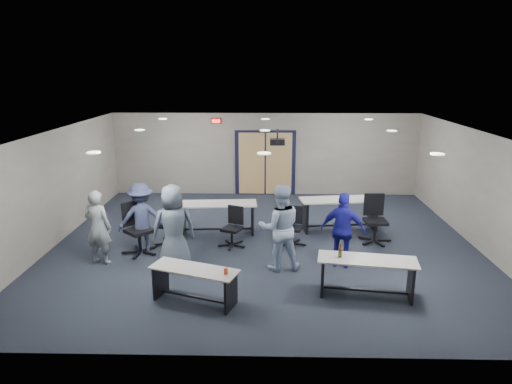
{
  "coord_description": "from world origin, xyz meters",
  "views": [
    {
      "loc": [
        0.05,
        -10.34,
        4.11
      ],
      "look_at": [
        -0.19,
        -0.3,
        1.37
      ],
      "focal_mm": 32.0,
      "sensor_mm": 36.0,
      "label": 1
    }
  ],
  "objects_px": {
    "chair_back_d": "(376,219)",
    "person_gray": "(98,227)",
    "table_back_left": "(218,213)",
    "person_navy": "(343,230)",
    "table_back_right": "(339,209)",
    "person_plaid": "(174,228)",
    "table_front_right": "(366,270)",
    "person_lightblue": "(280,227)",
    "chair_loose_left": "(139,229)",
    "person_back": "(142,218)",
    "chair_back_a": "(170,223)",
    "chair_back_b": "(232,227)",
    "chair_back_c": "(293,227)",
    "table_front_left": "(195,279)"
  },
  "relations": [
    {
      "from": "chair_back_d",
      "to": "person_gray",
      "type": "height_order",
      "value": "person_gray"
    },
    {
      "from": "table_back_left",
      "to": "person_navy",
      "type": "height_order",
      "value": "person_navy"
    },
    {
      "from": "table_back_right",
      "to": "table_back_left",
      "type": "bearing_deg",
      "value": 178.96
    },
    {
      "from": "person_gray",
      "to": "person_navy",
      "type": "bearing_deg",
      "value": -169.01
    },
    {
      "from": "person_plaid",
      "to": "person_navy",
      "type": "bearing_deg",
      "value": 164.52
    },
    {
      "from": "table_front_right",
      "to": "person_lightblue",
      "type": "height_order",
      "value": "person_lightblue"
    },
    {
      "from": "chair_loose_left",
      "to": "person_back",
      "type": "height_order",
      "value": "person_back"
    },
    {
      "from": "chair_back_a",
      "to": "chair_back_b",
      "type": "xyz_separation_m",
      "value": [
        1.49,
        -0.07,
        -0.07
      ]
    },
    {
      "from": "chair_back_b",
      "to": "chair_back_c",
      "type": "bearing_deg",
      "value": 29.48
    },
    {
      "from": "chair_back_b",
      "to": "chair_back_d",
      "type": "bearing_deg",
      "value": 30.36
    },
    {
      "from": "table_back_left",
      "to": "person_back",
      "type": "bearing_deg",
      "value": -146.88
    },
    {
      "from": "table_front_left",
      "to": "chair_loose_left",
      "type": "distance_m",
      "value": 2.73
    },
    {
      "from": "person_navy",
      "to": "person_back",
      "type": "bearing_deg",
      "value": 8.42
    },
    {
      "from": "table_front_right",
      "to": "chair_back_b",
      "type": "relative_size",
      "value": 1.96
    },
    {
      "from": "table_back_left",
      "to": "chair_back_a",
      "type": "relative_size",
      "value": 1.84
    },
    {
      "from": "table_front_right",
      "to": "person_navy",
      "type": "distance_m",
      "value": 1.36
    },
    {
      "from": "chair_back_c",
      "to": "table_front_left",
      "type": "bearing_deg",
      "value": -109.27
    },
    {
      "from": "person_lightblue",
      "to": "person_back",
      "type": "distance_m",
      "value": 3.25
    },
    {
      "from": "chair_back_a",
      "to": "person_back",
      "type": "xyz_separation_m",
      "value": [
        -0.55,
        -0.4,
        0.26
      ]
    },
    {
      "from": "chair_back_b",
      "to": "person_navy",
      "type": "relative_size",
      "value": 0.59
    },
    {
      "from": "table_back_right",
      "to": "chair_back_a",
      "type": "relative_size",
      "value": 1.93
    },
    {
      "from": "table_front_left",
      "to": "chair_back_a",
      "type": "relative_size",
      "value": 1.54
    },
    {
      "from": "person_navy",
      "to": "chair_back_c",
      "type": "bearing_deg",
      "value": -32.27
    },
    {
      "from": "person_gray",
      "to": "person_plaid",
      "type": "xyz_separation_m",
      "value": [
        1.68,
        -0.25,
        0.1
      ]
    },
    {
      "from": "table_front_right",
      "to": "chair_back_a",
      "type": "relative_size",
      "value": 1.7
    },
    {
      "from": "person_back",
      "to": "chair_back_a",
      "type": "bearing_deg",
      "value": -161.27
    },
    {
      "from": "person_plaid",
      "to": "chair_back_a",
      "type": "bearing_deg",
      "value": -93.22
    },
    {
      "from": "person_plaid",
      "to": "person_lightblue",
      "type": "height_order",
      "value": "same"
    },
    {
      "from": "table_front_left",
      "to": "person_navy",
      "type": "height_order",
      "value": "person_navy"
    },
    {
      "from": "chair_back_d",
      "to": "person_gray",
      "type": "distance_m",
      "value": 6.38
    },
    {
      "from": "chair_loose_left",
      "to": "person_plaid",
      "type": "bearing_deg",
      "value": -87.17
    },
    {
      "from": "chair_back_d",
      "to": "person_back",
      "type": "height_order",
      "value": "person_back"
    },
    {
      "from": "chair_back_d",
      "to": "person_lightblue",
      "type": "xyz_separation_m",
      "value": [
        -2.35,
        -1.55,
        0.33
      ]
    },
    {
      "from": "person_navy",
      "to": "person_back",
      "type": "height_order",
      "value": "person_navy"
    },
    {
      "from": "person_gray",
      "to": "chair_back_b",
      "type": "bearing_deg",
      "value": -148.48
    },
    {
      "from": "person_plaid",
      "to": "person_lightblue",
      "type": "bearing_deg",
      "value": 162.68
    },
    {
      "from": "chair_loose_left",
      "to": "person_lightblue",
      "type": "xyz_separation_m",
      "value": [
        3.16,
        -0.73,
        0.32
      ]
    },
    {
      "from": "chair_back_b",
      "to": "person_back",
      "type": "distance_m",
      "value": 2.09
    },
    {
      "from": "person_plaid",
      "to": "person_lightblue",
      "type": "xyz_separation_m",
      "value": [
        2.2,
        0.06,
        0.0
      ]
    },
    {
      "from": "table_back_right",
      "to": "chair_back_d",
      "type": "bearing_deg",
      "value": -58.53
    },
    {
      "from": "table_front_right",
      "to": "chair_back_c",
      "type": "relative_size",
      "value": 2.01
    },
    {
      "from": "chair_back_c",
      "to": "chair_back_d",
      "type": "xyz_separation_m",
      "value": [
        2.0,
        0.22,
        0.12
      ]
    },
    {
      "from": "chair_back_b",
      "to": "chair_loose_left",
      "type": "bearing_deg",
      "value": -142.36
    },
    {
      "from": "table_back_left",
      "to": "chair_loose_left",
      "type": "bearing_deg",
      "value": -144.28
    },
    {
      "from": "chair_back_c",
      "to": "person_navy",
      "type": "relative_size",
      "value": 0.57
    },
    {
      "from": "table_back_right",
      "to": "person_plaid",
      "type": "relative_size",
      "value": 1.15
    },
    {
      "from": "table_front_left",
      "to": "chair_back_b",
      "type": "height_order",
      "value": "chair_back_b"
    },
    {
      "from": "table_front_right",
      "to": "table_back_right",
      "type": "bearing_deg",
      "value": 97.97
    },
    {
      "from": "chair_back_d",
      "to": "person_lightblue",
      "type": "height_order",
      "value": "person_lightblue"
    },
    {
      "from": "chair_back_d",
      "to": "person_navy",
      "type": "height_order",
      "value": "person_navy"
    }
  ]
}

